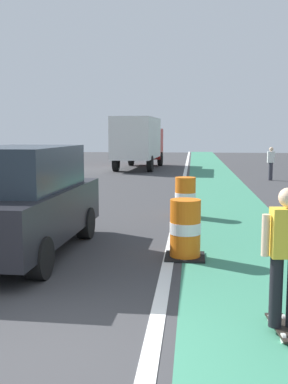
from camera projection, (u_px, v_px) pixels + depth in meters
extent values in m
plane|color=#38383A|center=(59.00, 363.00, 4.62)|extent=(100.00, 100.00, 0.00)
cube|color=#387F60|center=(223.00, 198.00, 16.20)|extent=(2.50, 80.00, 0.01)
cube|color=silver|center=(180.00, 198.00, 16.36)|extent=(0.20, 80.00, 0.01)
cube|color=black|center=(283.00, 327.00, 5.30)|extent=(0.30, 0.82, 0.02)
cylinder|color=silver|center=(283.00, 338.00, 5.04)|extent=(0.05, 0.11, 0.11)
cylinder|color=silver|center=(283.00, 319.00, 5.56)|extent=(0.05, 0.11, 0.11)
cylinder|color=silver|center=(270.00, 319.00, 5.56)|extent=(0.05, 0.11, 0.11)
cylinder|color=black|center=(276.00, 292.00, 5.24)|extent=(0.15, 0.15, 0.82)
cube|color=gold|center=(287.00, 233.00, 5.16)|extent=(0.38, 0.26, 0.56)
cylinder|color=beige|center=(266.00, 235.00, 5.16)|extent=(0.09, 0.09, 0.48)
sphere|color=beige|center=(288.00, 197.00, 5.10)|extent=(0.22, 0.22, 0.22)
cube|color=black|center=(23.00, 213.00, 8.67)|extent=(1.95, 4.64, 0.90)
cube|color=#232D38|center=(22.00, 168.00, 8.56)|extent=(1.69, 2.89, 0.80)
cylinder|color=black|center=(14.00, 221.00, 10.23)|extent=(0.30, 0.69, 0.68)
cylinder|color=black|center=(85.00, 223.00, 10.02)|extent=(0.30, 0.69, 0.68)
cylinder|color=black|center=(39.00, 258.00, 7.22)|extent=(0.30, 0.69, 0.68)
cylinder|color=orange|center=(185.00, 245.00, 8.45)|extent=(0.56, 0.56, 0.42)
cylinder|color=white|center=(185.00, 228.00, 8.41)|extent=(0.57, 0.57, 0.21)
cylinder|color=orange|center=(185.00, 211.00, 8.37)|extent=(0.56, 0.56, 0.42)
cube|color=black|center=(185.00, 257.00, 8.48)|extent=(0.73, 0.73, 0.04)
cylinder|color=orange|center=(185.00, 208.00, 12.63)|extent=(0.56, 0.56, 0.42)
cylinder|color=white|center=(185.00, 196.00, 12.59)|extent=(0.57, 0.57, 0.21)
cylinder|color=orange|center=(185.00, 185.00, 12.55)|extent=(0.56, 0.56, 0.42)
cube|color=black|center=(185.00, 216.00, 12.66)|extent=(0.73, 0.73, 0.04)
cube|color=silver|center=(137.00, 138.00, 28.47)|extent=(2.57, 5.71, 2.50)
cube|color=#B21E19|center=(146.00, 144.00, 32.30)|extent=(2.29, 2.01, 2.10)
cylinder|color=black|center=(131.00, 159.00, 32.40)|extent=(0.35, 0.97, 0.96)
cylinder|color=black|center=(160.00, 159.00, 32.08)|extent=(0.35, 0.97, 0.96)
cylinder|color=black|center=(116.00, 163.00, 27.45)|extent=(0.35, 0.97, 0.96)
cylinder|color=black|center=(150.00, 164.00, 27.13)|extent=(0.35, 0.97, 0.96)
cylinder|color=#33333D|center=(271.00, 171.00, 22.30)|extent=(0.20, 0.20, 0.86)
cube|color=white|center=(271.00, 157.00, 22.21)|extent=(0.34, 0.20, 0.54)
sphere|color=beige|center=(271.00, 149.00, 22.16)|extent=(0.20, 0.20, 0.20)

